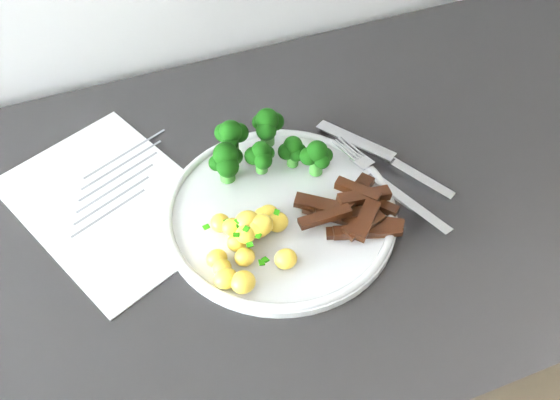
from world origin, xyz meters
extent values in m
cube|color=black|center=(0.03, 1.67, 0.46)|extent=(2.45, 0.61, 0.92)
cube|color=silver|center=(-0.13, 1.75, 0.92)|extent=(0.29, 0.33, 0.00)
cube|color=slate|center=(-0.10, 1.82, 0.92)|extent=(0.12, 0.05, 0.00)
cube|color=slate|center=(-0.11, 1.80, 0.92)|extent=(0.12, 0.05, 0.00)
cube|color=slate|center=(-0.11, 1.78, 0.92)|extent=(0.11, 0.05, 0.00)
cube|color=slate|center=(-0.12, 1.77, 0.92)|extent=(0.11, 0.05, 0.00)
cube|color=slate|center=(-0.13, 1.75, 0.92)|extent=(0.10, 0.05, 0.00)
cube|color=slate|center=(-0.14, 1.73, 0.92)|extent=(0.10, 0.04, 0.00)
cylinder|color=silver|center=(0.06, 1.65, 0.92)|extent=(0.28, 0.28, 0.01)
torus|color=silver|center=(0.06, 1.65, 0.93)|extent=(0.28, 0.28, 0.01)
cylinder|color=#306C21|center=(0.05, 1.71, 0.95)|extent=(0.02, 0.02, 0.02)
sphere|color=black|center=(0.06, 1.71, 0.96)|extent=(0.02, 0.02, 0.02)
sphere|color=black|center=(0.05, 1.72, 0.96)|extent=(0.02, 0.02, 0.02)
sphere|color=black|center=(0.05, 1.71, 0.97)|extent=(0.02, 0.02, 0.02)
sphere|color=black|center=(0.05, 1.70, 0.97)|extent=(0.02, 0.02, 0.02)
sphere|color=black|center=(0.05, 1.71, 0.97)|extent=(0.02, 0.02, 0.02)
cylinder|color=#306C21|center=(0.10, 1.72, 0.94)|extent=(0.01, 0.01, 0.02)
sphere|color=black|center=(0.11, 1.71, 0.95)|extent=(0.02, 0.02, 0.02)
sphere|color=black|center=(0.10, 1.73, 0.95)|extent=(0.02, 0.02, 0.02)
sphere|color=black|center=(0.09, 1.72, 0.96)|extent=(0.02, 0.02, 0.02)
sphere|color=black|center=(0.10, 1.71, 0.95)|extent=(0.02, 0.02, 0.02)
sphere|color=black|center=(0.10, 1.72, 0.96)|extent=(0.02, 0.02, 0.02)
cylinder|color=#306C21|center=(0.01, 1.72, 0.94)|extent=(0.02, 0.02, 0.03)
sphere|color=black|center=(0.02, 1.72, 0.96)|extent=(0.02, 0.02, 0.02)
sphere|color=black|center=(0.02, 1.73, 0.96)|extent=(0.02, 0.02, 0.02)
sphere|color=black|center=(0.00, 1.72, 0.96)|extent=(0.02, 0.02, 0.02)
sphere|color=black|center=(0.01, 1.71, 0.96)|extent=(0.03, 0.03, 0.03)
sphere|color=black|center=(0.01, 1.72, 0.97)|extent=(0.03, 0.03, 0.03)
cylinder|color=#306C21|center=(0.08, 1.75, 0.95)|extent=(0.02, 0.02, 0.02)
sphere|color=black|center=(0.09, 1.76, 0.97)|extent=(0.02, 0.02, 0.02)
sphere|color=black|center=(0.07, 1.76, 0.97)|extent=(0.02, 0.02, 0.02)
sphere|color=black|center=(0.07, 1.74, 0.97)|extent=(0.03, 0.03, 0.03)
sphere|color=black|center=(0.08, 1.75, 0.98)|extent=(0.03, 0.03, 0.03)
cylinder|color=#306C21|center=(0.03, 1.75, 0.95)|extent=(0.02, 0.02, 0.02)
sphere|color=black|center=(0.04, 1.75, 0.97)|extent=(0.03, 0.03, 0.03)
sphere|color=black|center=(0.02, 1.76, 0.97)|extent=(0.02, 0.02, 0.02)
sphere|color=black|center=(0.03, 1.74, 0.97)|extent=(0.02, 0.02, 0.02)
sphere|color=black|center=(0.03, 1.75, 0.98)|extent=(0.03, 0.03, 0.03)
cylinder|color=#306C21|center=(0.12, 1.69, 0.94)|extent=(0.02, 0.02, 0.02)
sphere|color=black|center=(0.13, 1.69, 0.96)|extent=(0.02, 0.02, 0.02)
sphere|color=black|center=(0.12, 1.70, 0.96)|extent=(0.02, 0.02, 0.02)
sphere|color=black|center=(0.11, 1.69, 0.96)|extent=(0.02, 0.02, 0.02)
sphere|color=black|center=(0.12, 1.68, 0.96)|extent=(0.02, 0.02, 0.02)
sphere|color=black|center=(0.12, 1.69, 0.97)|extent=(0.03, 0.03, 0.03)
ellipsoid|color=yellow|center=(-0.04, 1.60, 0.94)|extent=(0.02, 0.02, 0.02)
ellipsoid|color=yellow|center=(-0.01, 1.59, 0.94)|extent=(0.02, 0.02, 0.02)
ellipsoid|color=yellow|center=(0.03, 1.58, 0.94)|extent=(0.03, 0.02, 0.02)
ellipsoid|color=yellow|center=(0.00, 1.63, 0.94)|extent=(0.02, 0.02, 0.02)
ellipsoid|color=yellow|center=(0.04, 1.63, 0.94)|extent=(0.03, 0.02, 0.02)
ellipsoid|color=yellow|center=(-0.01, 1.62, 0.94)|extent=(0.02, 0.02, 0.02)
ellipsoid|color=yellow|center=(0.03, 1.64, 0.94)|extent=(0.02, 0.02, 0.02)
ellipsoid|color=yellow|center=(-0.02, 1.56, 0.94)|extent=(0.03, 0.03, 0.02)
ellipsoid|color=yellow|center=(0.00, 1.63, 0.94)|extent=(0.02, 0.02, 0.02)
ellipsoid|color=yellow|center=(0.02, 1.62, 0.96)|extent=(0.03, 0.03, 0.02)
ellipsoid|color=yellow|center=(0.02, 1.63, 0.94)|extent=(0.03, 0.03, 0.03)
ellipsoid|color=yellow|center=(-0.04, 1.58, 0.94)|extent=(0.03, 0.02, 0.02)
ellipsoid|color=yellow|center=(0.01, 1.63, 0.96)|extent=(0.03, 0.03, 0.03)
ellipsoid|color=yellow|center=(-0.02, 1.65, 0.94)|extent=(0.02, 0.02, 0.02)
ellipsoid|color=yellow|center=(0.04, 1.64, 0.94)|extent=(0.03, 0.02, 0.02)
ellipsoid|color=yellow|center=(-0.04, 1.59, 0.94)|extent=(0.02, 0.02, 0.02)
ellipsoid|color=yellow|center=(0.01, 1.62, 0.95)|extent=(0.02, 0.02, 0.02)
ellipsoid|color=yellow|center=(0.00, 1.61, 0.95)|extent=(0.02, 0.02, 0.02)
ellipsoid|color=yellow|center=(0.00, 1.64, 0.94)|extent=(0.02, 0.02, 0.02)
ellipsoid|color=yellow|center=(-0.01, 1.63, 0.95)|extent=(0.02, 0.02, 0.02)
cube|color=#1A6C05|center=(0.00, 1.62, 0.96)|extent=(0.01, 0.01, 0.00)
cube|color=#1A6C05|center=(-0.01, 1.64, 0.96)|extent=(0.01, 0.01, 0.00)
cube|color=#1A6C05|center=(0.00, 1.61, 0.97)|extent=(0.01, 0.01, 0.00)
cube|color=#1A6C05|center=(0.00, 1.61, 0.96)|extent=(0.01, 0.01, 0.00)
cube|color=#1A6C05|center=(-0.04, 1.63, 0.97)|extent=(0.01, 0.01, 0.00)
cube|color=#1A6C05|center=(-0.01, 1.61, 0.96)|extent=(0.01, 0.01, 0.00)
cube|color=#1A6C05|center=(0.00, 1.59, 0.96)|extent=(0.01, 0.01, 0.00)
cube|color=#1A6C05|center=(0.00, 1.63, 0.96)|extent=(0.01, 0.01, 0.00)
cube|color=#1A6C05|center=(0.04, 1.62, 0.97)|extent=(0.01, 0.01, 0.00)
cube|color=#1A6C05|center=(0.00, 1.56, 0.97)|extent=(0.01, 0.01, 0.00)
cube|color=#1A6C05|center=(0.01, 1.57, 0.96)|extent=(0.01, 0.01, 0.00)
cube|color=#1A6C05|center=(0.02, 1.62, 0.96)|extent=(0.01, 0.01, 0.00)
cube|color=#1A6C05|center=(0.01, 1.60, 0.96)|extent=(0.01, 0.01, 0.00)
cube|color=#1A6C05|center=(-0.01, 1.63, 0.96)|extent=(0.01, 0.01, 0.00)
cube|color=black|center=(0.15, 1.59, 0.93)|extent=(0.06, 0.05, 0.02)
cube|color=black|center=(0.13, 1.58, 0.93)|extent=(0.06, 0.03, 0.01)
cube|color=black|center=(0.15, 1.58, 0.93)|extent=(0.06, 0.03, 0.01)
cube|color=black|center=(0.11, 1.62, 0.93)|extent=(0.06, 0.05, 0.02)
cube|color=black|center=(0.16, 1.62, 0.93)|extent=(0.05, 0.06, 0.01)
cube|color=black|center=(0.12, 1.59, 0.93)|extent=(0.06, 0.03, 0.01)
cube|color=black|center=(0.15, 1.64, 0.93)|extent=(0.06, 0.05, 0.01)
cube|color=black|center=(0.12, 1.61, 0.93)|extent=(0.07, 0.04, 0.02)
cube|color=black|center=(0.14, 1.62, 0.94)|extent=(0.06, 0.05, 0.02)
cube|color=black|center=(0.15, 1.63, 0.94)|extent=(0.05, 0.05, 0.01)
cube|color=black|center=(0.14, 1.59, 0.94)|extent=(0.05, 0.05, 0.02)
cube|color=black|center=(0.10, 1.61, 0.95)|extent=(0.06, 0.02, 0.01)
cube|color=black|center=(0.14, 1.59, 0.94)|extent=(0.06, 0.03, 0.01)
cube|color=black|center=(0.10, 1.63, 0.94)|extent=(0.05, 0.05, 0.01)
cube|color=black|center=(0.15, 1.62, 0.94)|extent=(0.07, 0.02, 0.02)
cube|color=silver|center=(0.20, 1.60, 0.93)|extent=(0.05, 0.13, 0.02)
cube|color=silver|center=(0.18, 1.68, 0.94)|extent=(0.03, 0.03, 0.01)
cylinder|color=silver|center=(0.18, 1.71, 0.94)|extent=(0.01, 0.04, 0.00)
cylinder|color=silver|center=(0.17, 1.71, 0.94)|extent=(0.01, 0.04, 0.00)
cylinder|color=silver|center=(0.17, 1.71, 0.94)|extent=(0.01, 0.04, 0.00)
cylinder|color=silver|center=(0.16, 1.70, 0.94)|extent=(0.01, 0.04, 0.00)
cube|color=silver|center=(0.19, 1.72, 0.93)|extent=(0.07, 0.11, 0.01)
cube|color=silver|center=(0.24, 1.64, 0.92)|extent=(0.06, 0.09, 0.02)
camera|label=1|loc=(-0.11, 1.21, 1.50)|focal=39.49mm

